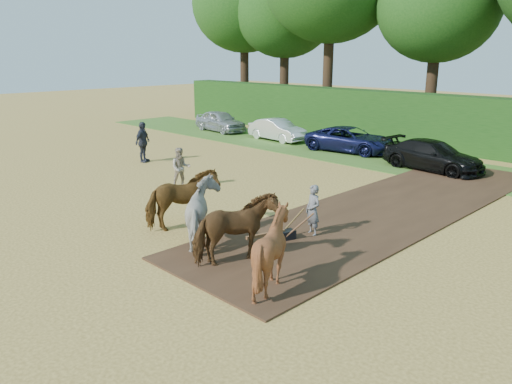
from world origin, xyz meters
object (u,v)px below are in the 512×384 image
object	(u,v)px
spectator_near	(181,168)
spectator_far	(143,142)
parked_cars	(357,142)
plough_team	(223,222)

from	to	relation	value
spectator_near	spectator_far	world-z (taller)	spectator_far
parked_cars	spectator_far	bearing A→B (deg)	-125.48
spectator_near	spectator_far	bearing A→B (deg)	103.93
parked_cars	plough_team	bearing A→B (deg)	-69.54
plough_team	parked_cars	size ratio (longest dim) A/B	0.22
spectator_near	plough_team	xyz separation A→B (m)	(6.27, -3.27, 0.10)
spectator_far	parked_cars	distance (m)	10.95
spectator_far	plough_team	distance (m)	12.49
spectator_near	plough_team	distance (m)	7.07
spectator_near	parked_cars	xyz separation A→B (m)	(1.12, 10.53, -0.13)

